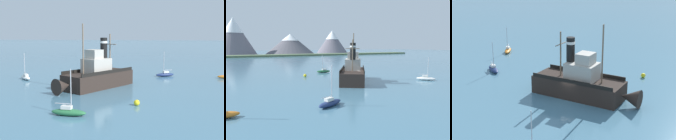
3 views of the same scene
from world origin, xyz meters
The scene contains 6 objects.
ground_plane centered at (0.00, 0.00, 0.00)m, with size 600.00×600.00×0.00m, color #477289.
old_tugboat centered at (-0.79, 1.69, 1.83)m, with size 10.77×13.87×9.90m.
sailboat_white centered at (13.59, -4.32, 0.43)m, with size 3.38×3.55×4.90m.
sailboat_green centered at (-0.74, 16.84, 0.43)m, with size 3.88×1.43×4.90m.
sailboat_navy centered at (-12.15, -11.43, 0.43)m, with size 3.92×2.54×4.90m.
mooring_buoy centered at (-7.60, 11.84, 0.35)m, with size 0.70×0.70×0.70m, color yellow.
Camera 1 is at (-8.93, 44.28, 8.52)m, focal length 45.00 mm.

